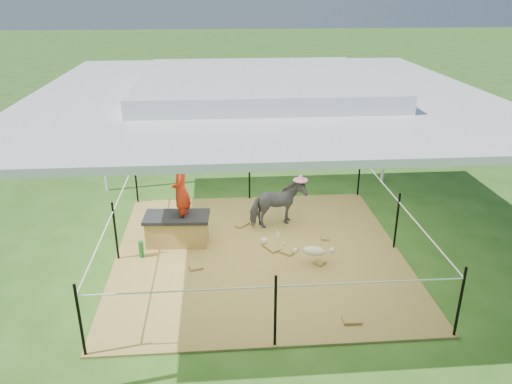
{
  "coord_description": "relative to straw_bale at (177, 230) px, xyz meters",
  "views": [
    {
      "loc": [
        -0.62,
        -7.09,
        4.06
      ],
      "look_at": [
        0.0,
        0.6,
        0.85
      ],
      "focal_mm": 35.0,
      "sensor_mm": 36.0,
      "label": 1
    }
  ],
  "objects": [
    {
      "name": "woman",
      "position": [
        0.1,
        0.0,
        0.83
      ],
      "size": [
        0.31,
        0.45,
        1.21
      ],
      "primitive_type": "imported",
      "rotation": [
        0.0,
        0.0,
        -1.63
      ],
      "color": "red",
      "rests_on": "straw_bale"
    },
    {
      "name": "hay_patch",
      "position": [
        1.33,
        -0.46,
        -0.24
      ],
      "size": [
        4.6,
        4.6,
        0.03
      ],
      "primitive_type": "cube",
      "color": "brown",
      "rests_on": "ground"
    },
    {
      "name": "canopy_tent",
      "position": [
        1.33,
        -0.46,
        2.44
      ],
      "size": [
        6.3,
        6.3,
        2.9
      ],
      "color": "silver",
      "rests_on": "ground"
    },
    {
      "name": "pink_hat",
      "position": [
        1.75,
        0.49,
        0.67
      ],
      "size": [
        0.26,
        0.26,
        0.12
      ],
      "primitive_type": "cylinder",
      "color": "pink",
      "rests_on": "pony"
    },
    {
      "name": "rope_fence",
      "position": [
        1.33,
        -0.46,
        0.39
      ],
      "size": [
        4.54,
        4.54,
        1.0
      ],
      "color": "black",
      "rests_on": "ground"
    },
    {
      "name": "trash_barrel",
      "position": [
        4.94,
        6.16,
        0.22
      ],
      "size": [
        0.66,
        0.66,
        0.94
      ],
      "primitive_type": "cylinder",
      "rotation": [
        0.0,
        0.0,
        -0.08
      ],
      "color": "#1845BA",
      "rests_on": "ground"
    },
    {
      "name": "dark_cloth",
      "position": [
        0.0,
        0.0,
        0.25
      ],
      "size": [
        1.1,
        0.62,
        0.06
      ],
      "primitive_type": "cube",
      "rotation": [
        0.0,
        0.0,
        -0.06
      ],
      "color": "black",
      "rests_on": "straw_bale"
    },
    {
      "name": "green_bottle",
      "position": [
        -0.55,
        -0.45,
        -0.08
      ],
      "size": [
        0.08,
        0.08,
        0.28
      ],
      "primitive_type": "cylinder",
      "rotation": [
        0.0,
        0.0,
        -0.06
      ],
      "color": "#197427",
      "rests_on": "hay_patch"
    },
    {
      "name": "distant_person",
      "position": [
        3.25,
        7.6,
        0.28
      ],
      "size": [
        0.6,
        0.52,
        1.07
      ],
      "primitive_type": "imported",
      "rotation": [
        0.0,
        0.0,
        2.89
      ],
      "color": "#3784D1",
      "rests_on": "ground"
    },
    {
      "name": "ground",
      "position": [
        1.33,
        -0.46,
        -0.25
      ],
      "size": [
        90.0,
        90.0,
        0.0
      ],
      "primitive_type": "plane",
      "color": "#2D5919",
      "rests_on": "ground"
    },
    {
      "name": "straw_bale",
      "position": [
        0.0,
        0.0,
        0.0
      ],
      "size": [
        1.03,
        0.56,
        0.45
      ],
      "primitive_type": "cube",
      "rotation": [
        0.0,
        0.0,
        -0.06
      ],
      "color": "#AB843E",
      "rests_on": "hay_patch"
    },
    {
      "name": "picnic_table_far",
      "position": [
        6.04,
        8.14,
        0.07
      ],
      "size": [
        1.65,
        1.26,
        0.65
      ],
      "primitive_type": "cube",
      "rotation": [
        0.0,
        0.0,
        -0.09
      ],
      "color": "brown",
      "rests_on": "ground"
    },
    {
      "name": "pony",
      "position": [
        1.75,
        0.49,
        0.2
      ],
      "size": [
        1.09,
        0.78,
        0.84
      ],
      "primitive_type": "imported",
      "rotation": [
        0.0,
        0.0,
        1.94
      ],
      "color": "#49494E",
      "rests_on": "hay_patch"
    },
    {
      "name": "foal",
      "position": [
        2.15,
        -0.89,
        0.04
      ],
      "size": [
        1.06,
        0.79,
        0.52
      ],
      "primitive_type": null,
      "rotation": [
        0.0,
        0.0,
        -0.31
      ],
      "color": "beige",
      "rests_on": "hay_patch"
    },
    {
      "name": "picnic_table_near",
      "position": [
        3.39,
        8.2,
        0.17
      ],
      "size": [
        2.29,
        1.84,
        0.85
      ],
      "primitive_type": "cube",
      "rotation": [
        0.0,
        0.0,
        -0.19
      ],
      "color": "brown",
      "rests_on": "ground"
    }
  ]
}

